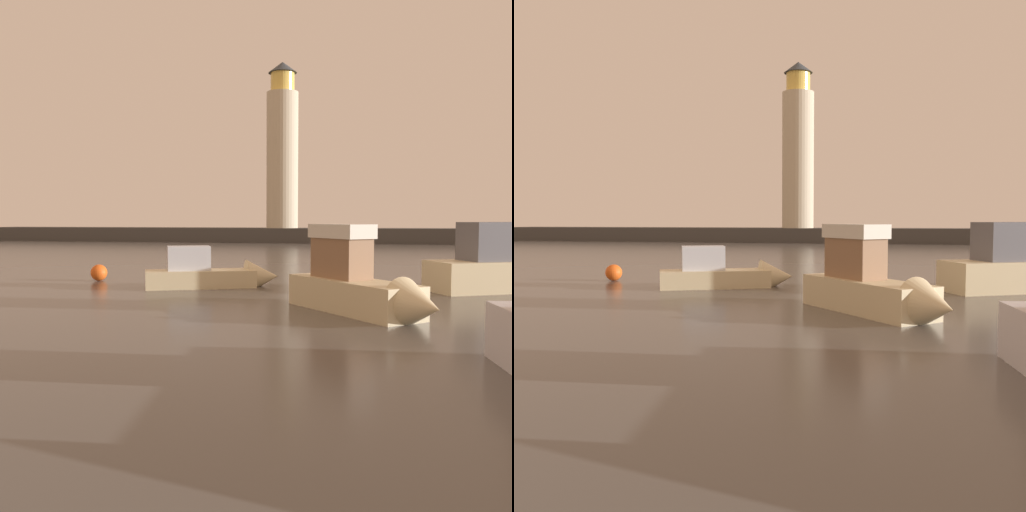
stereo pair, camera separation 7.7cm
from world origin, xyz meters
The scene contains 6 objects.
ground_plane centered at (0.00, 33.43, 0.00)m, with size 220.00×220.00×0.00m, color #4C4742.
breakwater centered at (0.00, 66.86, 0.86)m, with size 89.01×4.74×1.71m, color #423F3D.
lighthouse centered at (-7.50, 66.86, 10.91)m, with size 3.74×3.74×19.41m.
motorboat_0 centered at (-3.27, 22.58, 0.53)m, with size 5.77×3.56×2.08m.
motorboat_1 centered at (2.83, 16.89, 0.86)m, with size 5.05×5.53×2.91m.
mooring_buoy centered at (-9.30, 23.77, 0.38)m, with size 0.76×0.76×0.76m, color #EA5919.
Camera 2 is at (3.21, -0.63, 2.92)m, focal length 40.20 mm.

